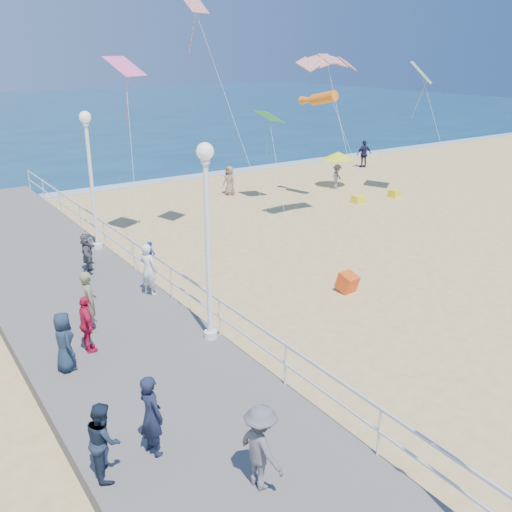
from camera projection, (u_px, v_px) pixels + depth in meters
ground at (354, 305)px, 18.57m from camera, size 160.00×160.00×0.00m
surf_line at (120, 186)px, 34.53m from camera, size 160.00×1.20×0.04m
boardwalk at (138, 367)px, 14.56m from camera, size 5.00×44.00×0.40m
railing at (219, 307)px, 15.49m from camera, size 0.05×42.00×0.55m
lamp_post_mid at (207, 224)px, 14.51m from camera, size 0.44×0.44×5.32m
lamp_post_far at (90, 167)px, 21.52m from camera, size 0.44×0.44×5.32m
woman_holding_toddler at (148, 270)px, 18.10m from camera, size 0.62×0.73×1.70m
toddler_held at (150, 255)px, 18.15m from camera, size 0.47×0.52×0.87m
spectator_0 at (151, 415)px, 10.91m from camera, size 0.51×0.68×1.70m
spectator_2 at (261, 447)px, 10.06m from camera, size 0.70×1.11×1.65m
spectator_3 at (87, 324)px, 14.66m from camera, size 0.42×0.93×1.55m
spectator_4 at (64, 342)px, 13.83m from camera, size 0.53×0.77×1.52m
spectator_5 at (87, 253)px, 19.95m from camera, size 0.91×1.41×1.45m
spectator_6 at (89, 302)px, 15.73m from camera, size 0.52×0.70×1.77m
spectator_7 at (103, 440)px, 10.36m from camera, size 0.70×0.83×1.52m
beach_walker_a at (337, 177)px, 33.76m from camera, size 1.08×0.91×1.46m
beach_walker_b at (364, 154)px, 39.87m from camera, size 1.19×0.73×1.89m
beach_walker_c at (229, 181)px, 32.31m from camera, size 0.69×0.91×1.65m
box_kite at (347, 284)px, 19.44m from camera, size 0.62×0.76×0.74m
beach_umbrella at (338, 156)px, 33.76m from camera, size 1.90×1.90×2.14m
beach_chair_left at (358, 199)px, 30.82m from camera, size 0.55×0.55×0.40m
beach_chair_right at (395, 194)px, 32.04m from camera, size 0.55×0.55×0.40m
kite_parafoil at (328, 59)px, 24.18m from camera, size 2.88×0.94×0.65m
kite_windsock at (324, 98)px, 29.16m from camera, size 0.99×2.57×1.06m
kite_diamond_pink at (125, 66)px, 21.76m from camera, size 1.69×1.61×0.73m
kite_diamond_multi at (421, 73)px, 30.00m from camera, size 1.94×1.85×1.12m
kite_diamond_green at (269, 116)px, 29.32m from camera, size 1.18×1.32×0.62m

